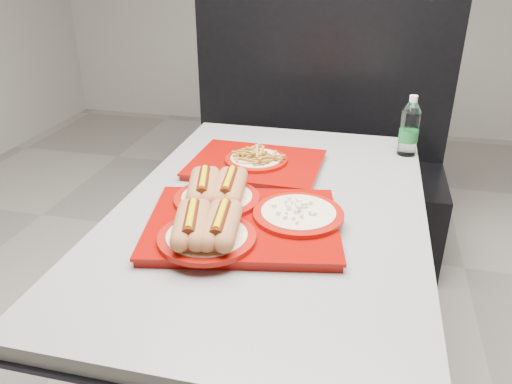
% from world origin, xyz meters
% --- Properties ---
extents(diner_table, '(0.92, 1.42, 0.75)m').
position_xyz_m(diner_table, '(0.00, 0.00, 0.58)').
color(diner_table, black).
rests_on(diner_table, ground).
extents(booth_bench, '(1.30, 0.57, 1.35)m').
position_xyz_m(booth_bench, '(0.00, 1.09, 0.40)').
color(booth_bench, black).
rests_on(booth_bench, ground).
extents(tray_near, '(0.58, 0.49, 0.11)m').
position_xyz_m(tray_near, '(-0.07, -0.16, 0.79)').
color(tray_near, '#7B0703').
rests_on(tray_near, diner_table).
extents(tray_far, '(0.46, 0.36, 0.09)m').
position_xyz_m(tray_far, '(-0.11, 0.26, 0.78)').
color(tray_far, '#7B0703').
rests_on(tray_far, diner_table).
extents(water_bottle, '(0.07, 0.07, 0.22)m').
position_xyz_m(water_bottle, '(0.41, 0.52, 0.85)').
color(water_bottle, silver).
rests_on(water_bottle, diner_table).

